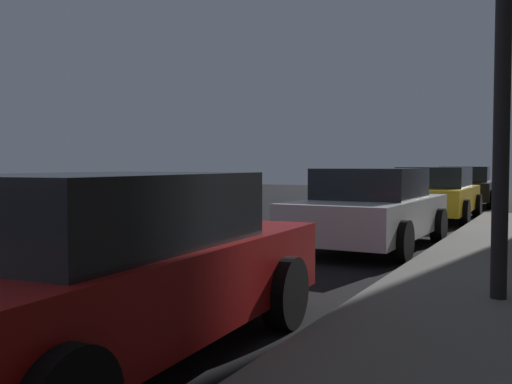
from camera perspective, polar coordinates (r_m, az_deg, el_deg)
name	(u,v)px	position (r m, az deg, el deg)	size (l,w,h in m)	color
car_red	(107,269)	(4.50, -14.44, -7.36)	(2.13, 4.64, 1.43)	maroon
car_white	(371,209)	(10.61, 11.23, -1.64)	(2.15, 4.38, 1.43)	silver
car_yellow_cab	(434,193)	(16.49, 17.15, -0.14)	(2.19, 4.58, 1.43)	gold
car_black	(465,186)	(22.30, 19.90, 0.53)	(2.21, 4.18, 1.43)	black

